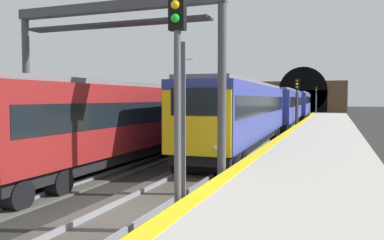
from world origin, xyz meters
TOP-DOWN VIEW (x-y plane):
  - ground_plane at (0.00, 0.00)m, footprint 320.00×320.00m
  - platform_right at (0.00, -4.45)m, footprint 112.00×4.84m
  - platform_right_edge_strip at (0.00, -2.27)m, footprint 112.00×0.50m
  - track_main_line at (0.00, 0.00)m, footprint 160.00×2.96m
  - track_adjacent_line at (0.00, 4.25)m, footprint 160.00×2.85m
  - train_main_approaching at (33.08, -0.00)m, footprint 56.56×3.38m
  - train_adjacent_platform at (26.90, 4.25)m, footprint 57.18×2.90m
  - railway_signal_near at (-0.87, -1.85)m, footprint 0.39×0.38m
  - railway_signal_mid at (28.78, -1.85)m, footprint 0.39×0.38m
  - railway_signal_far at (67.65, -1.85)m, footprint 0.39×0.38m
  - overhead_signal_gantry at (2.96, 2.13)m, footprint 0.70×8.18m
  - tunnel_portal at (89.03, 2.13)m, footprint 2.64×19.99m
  - catenary_mast_near at (32.11, 11.49)m, footprint 0.22×1.90m

SIDE VIEW (x-z plane):
  - ground_plane at x=0.00m, z-range 0.00..0.00m
  - track_main_line at x=0.00m, z-range -0.06..0.15m
  - track_adjacent_line at x=0.00m, z-range -0.06..0.15m
  - platform_right at x=0.00m, z-range 0.00..0.93m
  - platform_right_edge_strip at x=0.00m, z-range 0.93..0.93m
  - train_adjacent_platform at x=26.90m, z-range -0.17..4.67m
  - train_main_approaching at x=33.08m, z-range 0.30..4.46m
  - railway_signal_mid at x=28.78m, z-range 0.54..5.59m
  - railway_signal_far at x=67.65m, z-range 0.56..5.99m
  - railway_signal_near at x=-0.87m, z-range 0.58..6.38m
  - tunnel_portal at x=89.03m, z-range -1.87..9.32m
  - catenary_mast_near at x=32.11m, z-range 0.10..8.29m
  - overhead_signal_gantry at x=2.96m, z-range 1.68..8.29m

